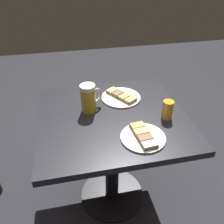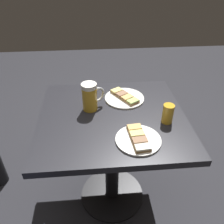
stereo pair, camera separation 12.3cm
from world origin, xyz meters
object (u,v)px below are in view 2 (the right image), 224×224
object	(u,v)px
plate_near	(138,139)
plate_far	(124,97)
beer_glass_small	(168,114)
beer_mug	(90,97)

from	to	relation	value
plate_near	plate_far	size ratio (longest dim) A/B	0.91
beer_glass_small	beer_mug	bearing A→B (deg)	158.40
plate_near	beer_mug	size ratio (longest dim) A/B	1.35
plate_near	beer_glass_small	xyz separation A→B (m)	(0.17, 0.13, 0.04)
beer_mug	beer_glass_small	distance (m)	0.42
plate_far	beer_glass_small	size ratio (longest dim) A/B	2.30
beer_mug	beer_glass_small	size ratio (longest dim) A/B	1.55
plate_near	beer_mug	world-z (taller)	beer_mug
plate_far	beer_glass_small	bearing A→B (deg)	-52.02
plate_near	plate_far	world-z (taller)	same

